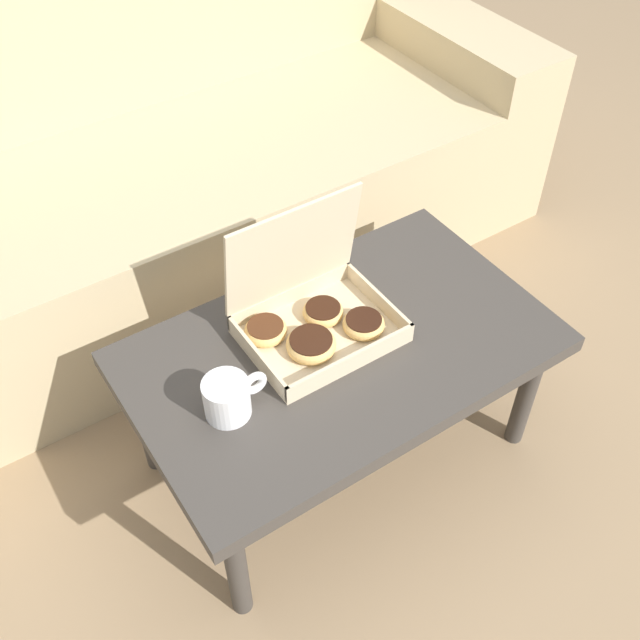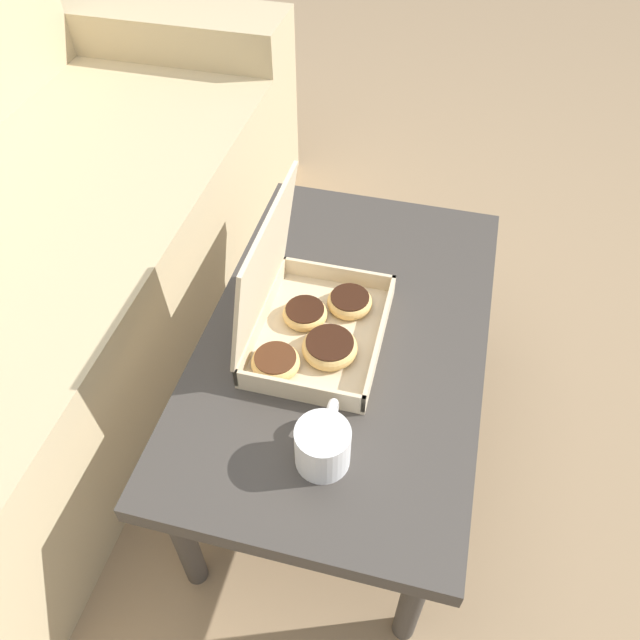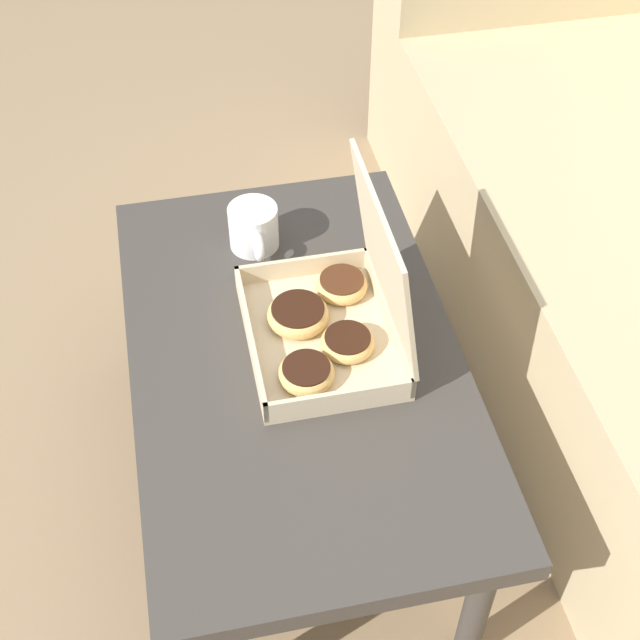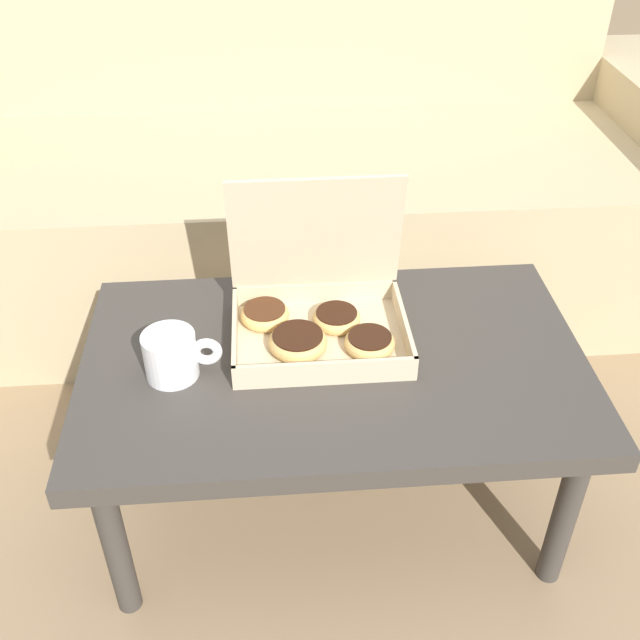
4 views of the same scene
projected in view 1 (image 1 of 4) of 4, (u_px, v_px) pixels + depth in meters
ground_plane at (323, 432)px, 1.93m from camera, size 12.00×12.00×0.00m
couch at (167, 176)px, 2.18m from camera, size 2.22×0.84×0.93m
coffee_table at (340, 358)px, 1.64m from camera, size 0.91×0.55×0.39m
pastry_box at (312, 315)px, 1.60m from camera, size 0.32×0.25×0.29m
coffee_mug at (228, 397)px, 1.45m from camera, size 0.14×0.09×0.09m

